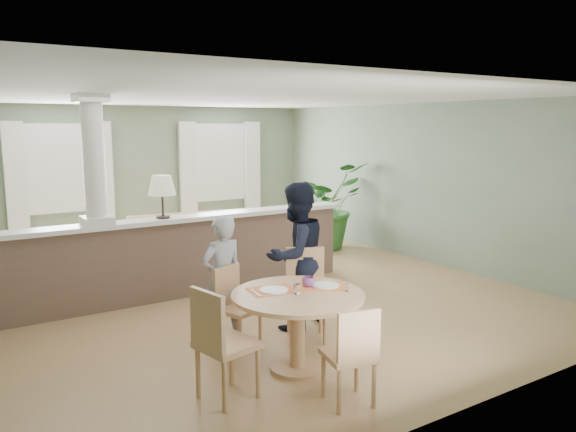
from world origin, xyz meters
TOP-DOWN VIEW (x-y plane):
  - ground at (0.00, 0.00)m, footprint 8.00×8.00m
  - room_shell at (-0.03, 0.63)m, footprint 7.02×8.02m
  - pony_wall at (-0.99, 0.20)m, footprint 5.32×0.38m
  - sofa at (0.14, 1.75)m, footprint 2.97×1.45m
  - houseplant at (2.70, 1.65)m, footprint 1.72×1.58m
  - dining_table at (-0.77, -2.61)m, footprint 1.26×1.26m
  - chair_far_boy at (-1.01, -1.75)m, footprint 0.49×0.49m
  - chair_far_man at (-0.22, -1.94)m, footprint 0.61×0.61m
  - chair_near at (-0.80, -3.45)m, footprint 0.47×0.47m
  - chair_side at (-1.68, -2.78)m, footprint 0.53×0.53m
  - child_person at (-1.04, -1.53)m, footprint 0.54×0.39m
  - man_person at (-0.15, -1.63)m, footprint 0.93×0.79m

SIDE VIEW (x-z plane):
  - ground at x=0.00m, z-range 0.00..0.00m
  - sofa at x=0.14m, z-range 0.00..0.83m
  - chair_far_boy at x=-1.01m, z-range 0.04..0.90m
  - chair_near at x=-0.80m, z-range 0.04..0.91m
  - chair_far_man at x=-0.22m, z-range 0.05..1.04m
  - chair_side at x=-1.68m, z-range 0.05..1.05m
  - dining_table at x=-0.77m, z-range 0.18..1.04m
  - child_person at x=-1.04m, z-range 0.00..1.39m
  - pony_wall at x=-0.99m, z-range -0.64..2.06m
  - houseplant at x=2.70m, z-range 0.00..1.63m
  - man_person at x=-0.15m, z-range 0.00..1.69m
  - room_shell at x=-0.03m, z-range 0.46..3.17m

